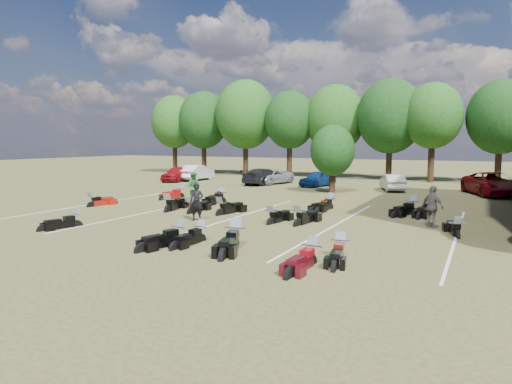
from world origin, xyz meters
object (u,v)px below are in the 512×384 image
Objects in this scene: car_0 at (178,174)px; person_grey at (433,207)px; motorcycle_14 at (220,200)px; car_4 at (318,179)px; motorcycle_3 at (235,247)px; person_green at (193,187)px; person_black at (197,202)px; motorcycle_7 at (92,207)px.

person_grey reaches higher than car_0.
motorcycle_14 is (10.84, -10.15, -0.72)m from car_0.
car_4 is 22.83m from motorcycle_3.
person_grey reaches higher than car_4.
car_0 is at bearing 130.71° from motorcycle_14.
person_green is (-3.77, -12.77, 0.26)m from car_4.
person_black is 0.98× the size of person_green.
person_grey reaches higher than motorcycle_3.
person_green is 0.88× the size of motorcycle_14.
person_green is 0.99× the size of person_grey.
motorcycle_7 is (-12.28, 5.02, 0.00)m from motorcycle_3.
motorcycle_7 is 1.02× the size of motorcycle_14.
car_0 is 2.32× the size of person_green.
person_black is 0.87× the size of motorcycle_14.
motorcycle_3 is 1.18× the size of motorcycle_7.
motorcycle_3 is (18.03, -21.06, -0.72)m from car_0.
car_0 is 27.73m from motorcycle_3.
person_grey is at bearing 149.38° from person_green.
person_grey is 9.18m from motorcycle_3.
person_green is at bearing -91.51° from car_4.
person_green reaches higher than motorcycle_14.
person_black is 0.97× the size of person_grey.
person_black reaches higher than motorcycle_7.
motorcycle_3 is at bearing -63.40° from car_4.
car_4 is at bearing 73.48° from person_black.
car_4 is 18.62m from person_grey.
person_green is at bearing 114.68° from motorcycle_3.
motorcycle_3 reaches higher than motorcycle_7.
person_black is 0.85× the size of motorcycle_7.
person_grey reaches higher than motorcycle_7.
motorcycle_3 is (8.38, -9.58, -0.92)m from person_green.
motorcycle_7 is at bearing 141.28° from motorcycle_3.
motorcycle_14 is (-7.19, 10.90, 0.00)m from motorcycle_3.
person_grey is (14.28, -2.60, 0.01)m from person_green.
motorcycle_14 is at bearing 95.05° from person_black.
motorcycle_3 is at bearing -58.55° from car_0.
person_black is at bearing -60.40° from car_0.
car_0 is 14.87m from motorcycle_14.
person_grey is at bearing -0.70° from person_black.
car_0 is 2.01× the size of motorcycle_7.
person_black is (0.35, -18.46, 0.24)m from car_4.
person_grey is 0.74× the size of motorcycle_3.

